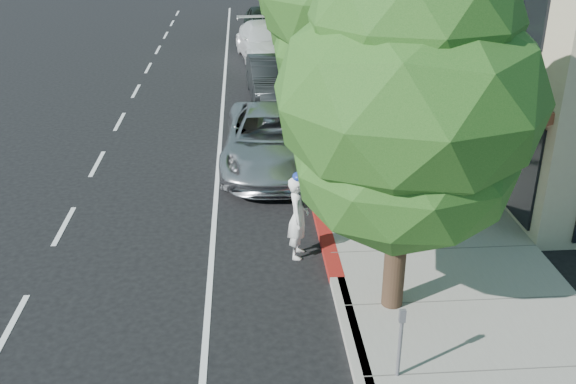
{
  "coord_description": "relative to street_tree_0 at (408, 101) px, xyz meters",
  "views": [
    {
      "loc": [
        -1.8,
        -12.05,
        7.14
      ],
      "look_at": [
        -0.89,
        0.62,
        1.35
      ],
      "focal_mm": 40.0,
      "sensor_mm": 36.0,
      "label": 1
    }
  ],
  "objects": [
    {
      "name": "silver_suv",
      "position": [
        -1.91,
        7.5,
        -3.3
      ],
      "size": [
        3.07,
        6.09,
        1.65
      ],
      "primitive_type": "imported",
      "rotation": [
        0.0,
        0.0,
        -0.06
      ],
      "color": "silver",
      "rests_on": "ground"
    },
    {
      "name": "pedestrian",
      "position": [
        0.79,
        11.59,
        -3.13
      ],
      "size": [
        1.04,
        0.96,
        1.7
      ],
      "primitive_type": "imported",
      "rotation": [
        0.0,
        0.0,
        3.65
      ],
      "color": "black",
      "rests_on": "sidewalk"
    },
    {
      "name": "curb",
      "position": [
        -0.9,
        10.0,
        -4.06
      ],
      "size": [
        0.3,
        56.0,
        0.15
      ],
      "primitive_type": "cube",
      "color": "#9E998E",
      "rests_on": "ground"
    },
    {
      "name": "dark_suv_far",
      "position": [
        -1.4,
        26.47,
        -3.23
      ],
      "size": [
        2.47,
        5.42,
        1.8
      ],
      "primitive_type": "imported",
      "rotation": [
        0.0,
        0.0,
        0.07
      ],
      "color": "black",
      "rests_on": "ground"
    },
    {
      "name": "dark_sedan",
      "position": [
        -1.57,
        14.48,
        -3.32
      ],
      "size": [
        2.0,
        4.99,
        1.61
      ],
      "primitive_type": "imported",
      "rotation": [
        0.0,
        0.0,
        0.06
      ],
      "color": "black",
      "rests_on": "ground"
    },
    {
      "name": "bicycle",
      "position": [
        -1.3,
        5.0,
        -3.61
      ],
      "size": [
        2.09,
        1.31,
        1.04
      ],
      "primitive_type": "imported",
      "rotation": [
        0.0,
        0.0,
        1.23
      ],
      "color": "navy",
      "rests_on": "ground"
    },
    {
      "name": "sidewalk",
      "position": [
        1.4,
        10.0,
        -4.06
      ],
      "size": [
        4.6,
        56.0,
        0.15
      ],
      "primitive_type": "cube",
      "color": "gray",
      "rests_on": "ground"
    },
    {
      "name": "street_tree_0",
      "position": [
        0.0,
        0.0,
        0.0
      ],
      "size": [
        4.56,
        4.56,
        6.83
      ],
      "color": "black",
      "rests_on": "ground"
    },
    {
      "name": "cyclist",
      "position": [
        -1.6,
        2.2,
        -3.2
      ],
      "size": [
        0.58,
        0.76,
        1.87
      ],
      "primitive_type": "imported",
      "rotation": [
        0.0,
        0.0,
        1.36
      ],
      "color": "white",
      "rests_on": "ground"
    },
    {
      "name": "curb_red_segment",
      "position": [
        -0.9,
        3.0,
        -4.06
      ],
      "size": [
        0.32,
        4.0,
        0.15
      ],
      "primitive_type": "cube",
      "color": "maroon",
      "rests_on": "ground"
    },
    {
      "name": "white_pickup",
      "position": [
        -1.53,
        21.19,
        -3.25
      ],
      "size": [
        3.18,
        6.34,
        1.77
      ],
      "primitive_type": "imported",
      "rotation": [
        0.0,
        0.0,
        0.12
      ],
      "color": "white",
      "rests_on": "ground"
    },
    {
      "name": "ground",
      "position": [
        -0.9,
        2.0,
        -4.13
      ],
      "size": [
        120.0,
        120.0,
        0.0
      ],
      "primitive_type": "plane",
      "color": "black",
      "rests_on": "ground"
    }
  ]
}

